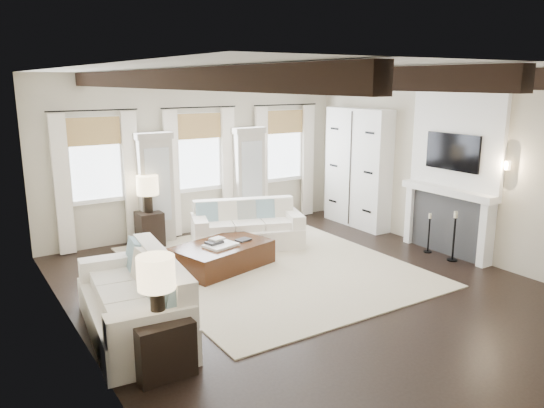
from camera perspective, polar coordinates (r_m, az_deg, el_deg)
ground at (r=8.12m, az=3.70°, el=-9.04°), size 7.50×7.50×0.00m
room_shell at (r=8.77m, az=4.37°, el=5.41°), size 6.54×7.54×3.22m
area_rug at (r=9.01m, az=-0.05°, el=-6.65°), size 4.04×4.80×0.02m
sofa_back at (r=9.98m, az=-2.75°, el=-2.64°), size 2.21×1.52×0.87m
sofa_left at (r=6.85m, az=-14.21°, el=-10.30°), size 1.25×2.34×0.96m
ottoman at (r=8.92m, az=-5.42°, el=-5.59°), size 1.77×1.35×0.41m
tray at (r=8.74m, az=-5.54°, el=-4.43°), size 0.58×0.49×0.04m
book_lower at (r=8.77m, az=-6.23°, el=-4.12°), size 0.30×0.26×0.04m
book_upper at (r=8.83m, az=-5.93°, el=-3.75°), size 0.26×0.22×0.03m
book_loose at (r=9.01m, az=-3.10°, el=-3.87°), size 0.28×0.24×0.03m
side_table_front at (r=6.00m, az=-11.98°, el=-14.56°), size 0.61×0.61×0.61m
lamp_front at (r=5.68m, az=-12.36°, el=-7.63°), size 0.40×0.40×0.69m
side_table_back at (r=10.22m, az=-13.00°, el=-2.68°), size 0.45×0.45×0.67m
lamp_back at (r=10.04m, az=-13.24°, el=1.75°), size 0.40×0.40×0.69m
candlestick_near at (r=9.71m, az=18.96°, el=-3.73°), size 0.18×0.18×0.88m
candlestick_far at (r=10.05m, az=16.50°, el=-3.34°), size 0.15×0.15×0.73m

